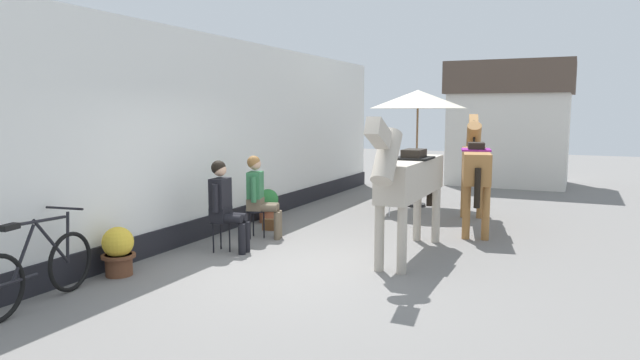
# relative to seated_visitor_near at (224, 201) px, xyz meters

# --- Properties ---
(ground_plane) EXTENTS (40.00, 40.00, 0.00)m
(ground_plane) POSITION_rel_seated_visitor_near_xyz_m (1.55, 2.75, -0.78)
(ground_plane) COLOR slate
(pub_facade_wall) EXTENTS (0.34, 14.00, 3.40)m
(pub_facade_wall) POSITION_rel_seated_visitor_near_xyz_m (-1.00, 1.25, 0.76)
(pub_facade_wall) COLOR white
(pub_facade_wall) RESTS_ON ground_plane
(distant_cottage) EXTENTS (3.40, 2.60, 3.50)m
(distant_cottage) POSITION_rel_seated_visitor_near_xyz_m (2.95, 10.13, 1.02)
(distant_cottage) COLOR silver
(distant_cottage) RESTS_ON ground_plane
(seated_visitor_near) EXTENTS (0.61, 0.49, 1.39)m
(seated_visitor_near) POSITION_rel_seated_visitor_near_xyz_m (0.00, 0.00, 0.00)
(seated_visitor_near) COLOR black
(seated_visitor_near) RESTS_ON ground_plane
(seated_visitor_far) EXTENTS (0.61, 0.49, 1.39)m
(seated_visitor_far) POSITION_rel_seated_visitor_near_xyz_m (-0.00, 1.01, 0.00)
(seated_visitor_far) COLOR black
(seated_visitor_far) RESTS_ON ground_plane
(saddled_horse_near) EXTENTS (0.50, 3.00, 2.06)m
(saddled_horse_near) POSITION_rel_seated_visitor_near_xyz_m (2.60, 0.86, 0.38)
(saddled_horse_near) COLOR #B2A899
(saddled_horse_near) RESTS_ON ground_plane
(saddled_horse_far) EXTENTS (0.88, 2.96, 2.06)m
(saddled_horse_far) POSITION_rel_seated_visitor_near_xyz_m (3.09, 3.50, 0.38)
(saddled_horse_far) COLOR #9E6B38
(saddled_horse_far) RESTS_ON ground_plane
(flower_planter_nearest) EXTENTS (0.43, 0.43, 0.64)m
(flower_planter_nearest) POSITION_rel_seated_visitor_near_xyz_m (-0.54, -1.61, -0.44)
(flower_planter_nearest) COLOR brown
(flower_planter_nearest) RESTS_ON ground_plane
(flower_planter_farthest) EXTENTS (0.43, 0.43, 0.64)m
(flower_planter_farthest) POSITION_rel_seated_visitor_near_xyz_m (-0.55, 2.23, -0.44)
(flower_planter_farthest) COLOR #A85638
(flower_planter_farthest) RESTS_ON ground_plane
(leaning_bicycle) EXTENTS (0.50, 1.74, 1.02)m
(leaning_bicycle) POSITION_rel_seated_visitor_near_xyz_m (-0.50, -2.83, -0.38)
(leaning_bicycle) COLOR black
(leaning_bicycle) RESTS_ON ground_plane
(cafe_parasol) EXTENTS (2.10, 2.10, 2.58)m
(cafe_parasol) POSITION_rel_seated_visitor_near_xyz_m (1.55, 5.18, 1.59)
(cafe_parasol) COLOR black
(cafe_parasol) RESTS_ON ground_plane
(spare_stool_white) EXTENTS (0.32, 0.32, 0.46)m
(spare_stool_white) POSITION_rel_seated_visitor_near_xyz_m (1.25, 3.77, -0.38)
(spare_stool_white) COLOR white
(spare_stool_white) RESTS_ON ground_plane
(satchel_bag) EXTENTS (0.30, 0.18, 0.20)m
(satchel_bag) POSITION_rel_seated_visitor_near_xyz_m (-0.14, 1.61, -0.68)
(satchel_bag) COLOR brown
(satchel_bag) RESTS_ON ground_plane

